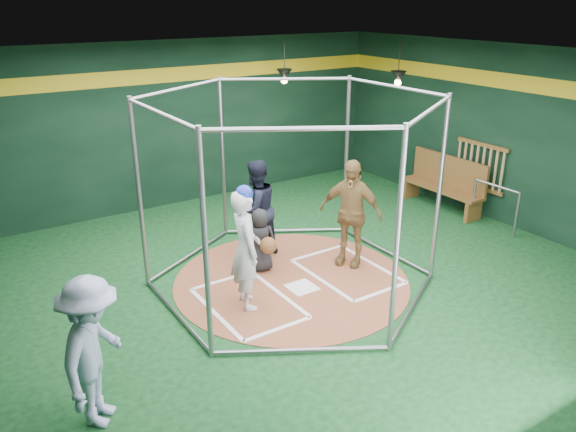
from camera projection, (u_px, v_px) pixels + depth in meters
room_shell at (291, 178)px, 8.48m from camera, size 10.10×9.10×3.53m
clay_disc at (291, 280)px, 9.11m from camera, size 3.80×3.80×0.01m
home_plate at (302, 287)px, 8.87m from camera, size 0.43×0.43×0.01m
batter_box_left at (248, 303)px, 8.43m from camera, size 1.17×1.77×0.01m
batter_box_right at (347, 271)px, 9.40m from camera, size 1.17×1.77×0.01m
batting_cage at (292, 194)px, 8.57m from camera, size 4.05×4.67×3.00m
bat_rack at (480, 166)px, 11.56m from camera, size 0.07×1.25×0.98m
pendant_lamp_near at (284, 75)px, 12.04m from camera, size 0.34×0.34×0.90m
pendant_lamp_far at (398, 77)px, 11.71m from camera, size 0.34×0.34×0.90m
batter_figure at (246, 248)px, 8.06m from camera, size 0.58×0.74×1.88m
visitor_leopard at (350, 213)px, 9.38m from camera, size 0.96×1.15×1.84m
catcher_figure at (261, 241)px, 9.25m from camera, size 0.61×0.64×1.08m
umpire at (256, 209)px, 9.69m from camera, size 0.94×0.79×1.74m
bystander_blue at (94, 352)px, 5.83m from camera, size 1.18×1.27×1.72m
dugout_bench at (445, 182)px, 12.05m from camera, size 0.46×1.98×1.15m
steel_railing at (495, 200)px, 10.94m from camera, size 0.05×1.06×0.91m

